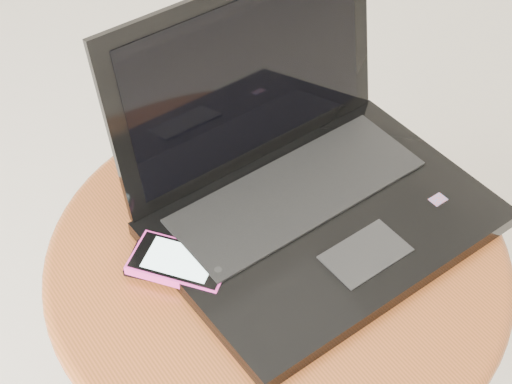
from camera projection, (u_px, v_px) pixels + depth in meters
table at (276, 297)px, 1.00m from camera, size 0.57×0.57×0.45m
laptop at (303, 180)px, 0.95m from camera, size 0.40×0.33×0.26m
phone_black at (174, 264)px, 0.91m from camera, size 0.11×0.12×0.01m
phone_pink at (180, 263)px, 0.90m from camera, size 0.12×0.13×0.01m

